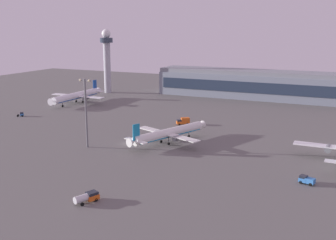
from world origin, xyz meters
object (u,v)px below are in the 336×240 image
airplane_mid_apron (168,133)px  fuel_truck (87,197)px  airplane_taxiway_distant (77,96)px  catering_truck (183,121)px  pushback_tug (22,114)px  maintenance_van (307,180)px  apron_light_east (86,108)px  control_tower (107,56)px

airplane_mid_apron → fuel_truck: bearing=-64.9°
fuel_truck → airplane_taxiway_distant: bearing=150.2°
fuel_truck → catering_truck: bearing=119.1°
airplane_mid_apron → pushback_tug: bearing=-167.4°
airplane_mid_apron → pushback_tug: size_ratio=10.25×
maintenance_van → apron_light_east: size_ratio=0.18×
airplane_mid_apron → maintenance_van: bearing=-1.2°
airplane_mid_apron → catering_truck: bearing=123.1°
pushback_tug → airplane_taxiway_distant: bearing=137.8°
catering_truck → apron_light_east: bearing=124.0°
airplane_taxiway_distant → pushback_tug: bearing=86.0°
airplane_taxiway_distant → maintenance_van: size_ratio=9.48×
maintenance_van → fuel_truck: bearing=142.2°
airplane_mid_apron → airplane_taxiway_distant: airplane_taxiway_distant is taller
airplane_mid_apron → apron_light_east: 31.04m
control_tower → airplane_mid_apron: control_tower is taller
airplane_mid_apron → airplane_taxiway_distant: bearing=168.2°
apron_light_east → fuel_truck: bearing=-54.8°
catering_truck → apron_light_east: (-17.84, -45.91, 12.47)m
airplane_taxiway_distant → pushback_tug: (-3.24, -39.07, -3.09)m
pushback_tug → apron_light_east: (58.89, -29.54, 12.98)m
airplane_mid_apron → catering_truck: airplane_mid_apron is taller
pushback_tug → fuel_truck: size_ratio=0.53×
pushback_tug → maintenance_van: 138.04m
airplane_taxiway_distant → maintenance_van: bearing=151.6°
catering_truck → airplane_taxiway_distant: bearing=38.1°
catering_truck → fuel_truck: bearing=151.8°
maintenance_van → fuel_truck: fuel_truck is taller
pushback_tug → apron_light_east: size_ratio=0.14×
maintenance_van → fuel_truck: 58.80m
airplane_taxiway_distant → control_tower: bearing=-82.0°
pushback_tug → apron_light_east: bearing=25.9°
control_tower → airplane_mid_apron: 125.89m
control_tower → airplane_mid_apron: bearing=-47.1°
catering_truck → fuel_truck: catering_truck is taller
control_tower → fuel_truck: size_ratio=6.06×
pushback_tug → catering_truck: bearing=64.6°
fuel_truck → apron_light_east: 49.57m
apron_light_east → catering_truck: bearing=68.8°
catering_truck → airplane_mid_apron: bearing=157.0°
maintenance_van → catering_truck: catering_truck is taller
control_tower → pushback_tug: bearing=-88.7°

